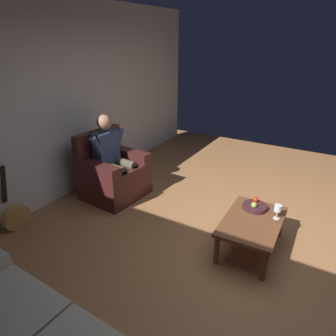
% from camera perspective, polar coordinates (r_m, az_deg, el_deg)
% --- Properties ---
extents(ground_plane, '(7.42, 7.42, 0.00)m').
position_cam_1_polar(ground_plane, '(3.73, 16.03, -14.05)').
color(ground_plane, '#9A683F').
extents(wall_back, '(6.58, 0.06, 2.74)m').
position_cam_1_polar(wall_back, '(4.62, -19.05, 11.68)').
color(wall_back, silver).
rests_on(wall_back, ground).
extents(armchair, '(0.88, 0.80, 0.97)m').
position_cam_1_polar(armchair, '(4.56, -10.31, -1.23)').
color(armchair, '#401A19').
rests_on(armchair, ground).
extents(person_seated, '(0.65, 0.60, 1.23)m').
position_cam_1_polar(person_seated, '(4.42, -10.42, 2.55)').
color(person_seated, '#37486E').
rests_on(person_seated, ground).
extents(coffee_table, '(0.94, 0.62, 0.38)m').
position_cam_1_polar(coffee_table, '(3.50, 15.58, -10.18)').
color(coffee_table, brown).
rests_on(coffee_table, ground).
extents(guitar, '(0.35, 0.30, 0.98)m').
position_cam_1_polar(guitar, '(4.22, -26.94, -7.68)').
color(guitar, '#B08545').
rests_on(guitar, ground).
extents(wine_glass_near, '(0.08, 0.08, 0.17)m').
position_cam_1_polar(wine_glass_near, '(3.51, 20.00, -7.30)').
color(wine_glass_near, silver).
rests_on(wine_glass_near, coffee_table).
extents(fruit_bowl, '(0.28, 0.28, 0.11)m').
position_cam_1_polar(fruit_bowl, '(3.67, 16.08, -6.93)').
color(fruit_bowl, '#381D21').
rests_on(fruit_bowl, coffee_table).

